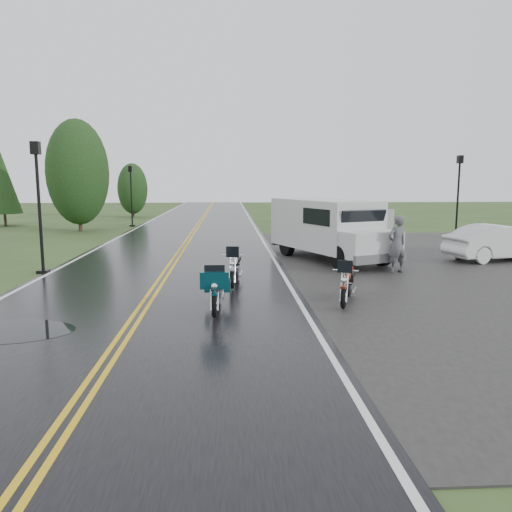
{
  "coord_description": "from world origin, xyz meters",
  "views": [
    {
      "loc": [
        2.04,
        -11.42,
        3.03
      ],
      "look_at": [
        2.8,
        2.0,
        1.0
      ],
      "focal_mm": 35.0,
      "sensor_mm": 36.0,
      "label": 1
    }
  ],
  "objects": [
    {
      "name": "motorcycle_teal",
      "position": [
        1.74,
        -0.8,
        0.58
      ],
      "size": [
        0.78,
        2.0,
        1.17
      ],
      "primitive_type": null,
      "rotation": [
        0.0,
        0.0,
        -0.03
      ],
      "color": "#053139",
      "rests_on": "ground"
    },
    {
      "name": "motorcycle_red",
      "position": [
        4.73,
        -0.18,
        0.56
      ],
      "size": [
        1.3,
        2.03,
        1.12
      ],
      "primitive_type": null,
      "rotation": [
        0.0,
        0.0,
        -0.35
      ],
      "color": "#551909",
      "rests_on": "ground"
    },
    {
      "name": "lamp_post_far_left",
      "position": [
        -4.36,
        22.38,
        2.03
      ],
      "size": [
        0.35,
        0.35,
        4.05
      ],
      "primitive_type": null,
      "color": "black",
      "rests_on": "ground"
    },
    {
      "name": "tree_left_far",
      "position": [
        -5.92,
        31.27,
        1.92
      ],
      "size": [
        2.5,
        2.5,
        3.85
      ],
      "primitive_type": null,
      "color": "#1E3D19",
      "rests_on": "ground"
    },
    {
      "name": "ground",
      "position": [
        0.0,
        0.0,
        0.0
      ],
      "size": [
        120.0,
        120.0,
        0.0
      ],
      "primitive_type": "plane",
      "color": "#2D471E",
      "rests_on": "ground"
    },
    {
      "name": "person_at_van",
      "position": [
        7.58,
        4.51,
        0.95
      ],
      "size": [
        0.81,
        0.67,
        1.9
      ],
      "primitive_type": "imported",
      "rotation": [
        0.0,
        0.0,
        3.5
      ],
      "color": "#515156",
      "rests_on": "ground"
    },
    {
      "name": "van_white",
      "position": [
        5.85,
        5.16,
        1.19
      ],
      "size": [
        4.43,
        6.45,
        2.37
      ],
      "primitive_type": null,
      "rotation": [
        0.0,
        0.0,
        0.4
      ],
      "color": "silver",
      "rests_on": "ground"
    },
    {
      "name": "parking_pad",
      "position": [
        11.0,
        5.0,
        0.01
      ],
      "size": [
        14.0,
        24.0,
        0.03
      ],
      "primitive_type": "cube",
      "color": "black",
      "rests_on": "ground"
    },
    {
      "name": "pine_left_far",
      "position": [
        -13.03,
        23.25,
        2.42
      ],
      "size": [
        2.33,
        2.33,
        4.84
      ],
      "primitive_type": null,
      "color": "#1E3D19",
      "rests_on": "ground"
    },
    {
      "name": "sedan_white",
      "position": [
        12.33,
        6.86,
        0.68
      ],
      "size": [
        4.34,
        2.36,
        1.36
      ],
      "primitive_type": "imported",
      "rotation": [
        0.0,
        0.0,
        1.81
      ],
      "color": "silver",
      "rests_on": "ground"
    },
    {
      "name": "lamp_post_far_right",
      "position": [
        14.42,
        14.9,
        2.21
      ],
      "size": [
        0.38,
        0.38,
        4.43
      ],
      "primitive_type": null,
      "color": "black",
      "rests_on": "ground"
    },
    {
      "name": "tree_left_mid",
      "position": [
        -6.91,
        19.36,
        2.86
      ],
      "size": [
        3.66,
        3.66,
        5.72
      ],
      "primitive_type": null,
      "color": "#1E3D19",
      "rests_on": "ground"
    },
    {
      "name": "motorcycle_silver",
      "position": [
        2.15,
        2.16,
        0.58
      ],
      "size": [
        0.93,
        2.03,
        1.16
      ],
      "primitive_type": null,
      "rotation": [
        0.0,
        0.0,
        -0.11
      ],
      "color": "#A3A5AA",
      "rests_on": "ground"
    },
    {
      "name": "lamp_post_near_left",
      "position": [
        -4.09,
        5.22,
        2.16
      ],
      "size": [
        0.37,
        0.37,
        4.33
      ],
      "primitive_type": null,
      "color": "black",
      "rests_on": "ground"
    },
    {
      "name": "road",
      "position": [
        0.0,
        10.0,
        0.02
      ],
      "size": [
        8.0,
        100.0,
        0.04
      ],
      "primitive_type": "cube",
      "color": "black",
      "rests_on": "ground"
    }
  ]
}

